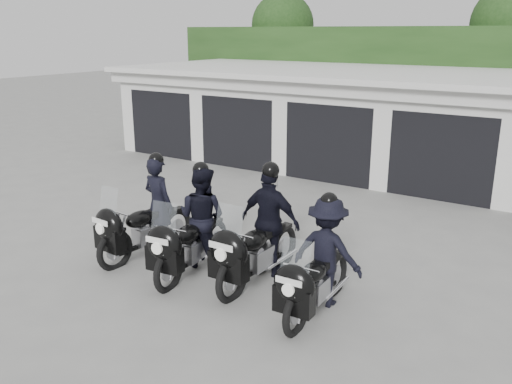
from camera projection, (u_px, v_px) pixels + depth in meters
The scene contains 7 objects.
ground at pixel (209, 242), 11.04m from camera, with size 80.00×80.00×0.00m, color gray.
garage_block at pixel (364, 120), 17.11m from camera, with size 16.40×6.80×2.96m.
background_vegetation at pixel (425, 69), 20.44m from camera, with size 20.00×3.90×5.80m.
police_bike_a at pixel (146, 215), 10.22m from camera, with size 0.82×2.31×2.01m.
police_bike_b at pixel (196, 225), 9.57m from camera, with size 0.98×2.31×2.01m.
police_bike_c at pixel (264, 230), 9.21m from camera, with size 1.15×2.42×2.10m.
police_bike_d at pixel (322, 260), 8.22m from camera, with size 1.15×2.17×1.88m.
Camera 1 is at (6.40, -8.11, 4.14)m, focal length 38.00 mm.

